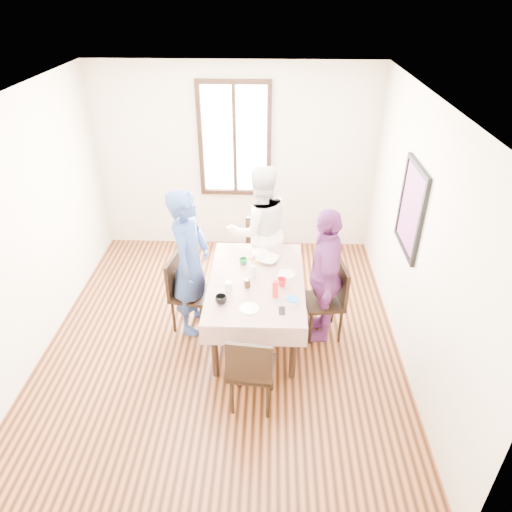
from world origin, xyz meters
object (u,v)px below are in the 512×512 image
person_left (190,263)px  chair_right (324,301)px  dining_table (256,308)px  chair_far (259,256)px  chair_near (252,367)px  chair_left (191,294)px  person_right (324,275)px  person_far (259,229)px

person_left → chair_right: bearing=-82.8°
dining_table → chair_far: 1.02m
chair_right → chair_near: same height
chair_left → person_right: person_right is taller
chair_near → person_left: size_ratio=0.52×
dining_table → chair_right: chair_right is taller
chair_left → person_left: person_left is taller
dining_table → chair_left: chair_left is taller
chair_near → person_right: (0.75, 1.06, 0.35)m
chair_far → person_far: person_far is taller
chair_near → chair_left: bearing=129.7°
chair_right → person_far: bearing=31.1°
dining_table → chair_right: (0.77, 0.05, 0.08)m
chair_left → person_right: size_ratio=0.56×
chair_left → chair_right: (1.53, -0.09, 0.00)m
person_right → person_far: bearing=-138.5°
dining_table → chair_right: size_ratio=1.62×
person_left → chair_far: bearing=-29.7°
chair_far → person_right: size_ratio=0.56×
chair_near → person_left: bearing=129.0°
chair_right → person_far: 1.29m
chair_far → chair_left: bearing=57.3°
chair_right → person_left: bearing=78.7°
chair_far → person_left: size_ratio=0.52×
chair_near → person_right: bearing=61.0°
person_left → person_far: (0.75, 0.86, -0.02)m
chair_right → person_right: person_right is taller
chair_right → chair_far: 1.24m
chair_far → chair_right: bearing=136.9°
chair_left → person_right: bearing=95.9°
chair_near → person_left: (-0.75, 1.15, 0.42)m
chair_right → chair_left: bearing=78.7°
chair_left → chair_near: bearing=43.0°
dining_table → chair_near: 1.02m
chair_near → person_right: size_ratio=0.56×
person_left → person_far: 1.14m
dining_table → person_right: bearing=3.5°
person_far → person_right: bearing=108.9°
chair_near → person_left: 1.44m
chair_far → chair_near: 2.03m
chair_left → person_right: 1.56m
chair_right → chair_far: same height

